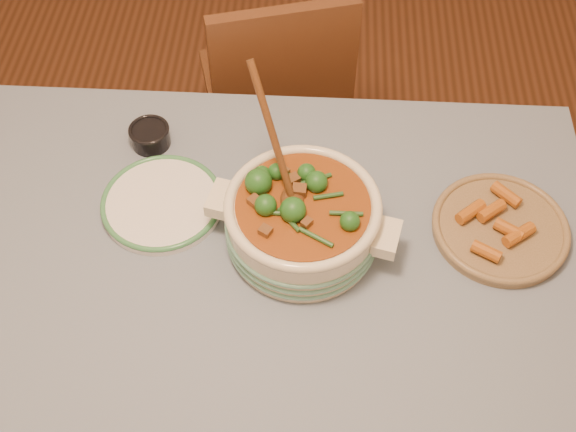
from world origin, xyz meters
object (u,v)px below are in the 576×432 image
object	(u,v)px
dining_table	(212,297)
stew_casserole	(302,218)
white_plate	(162,203)
chair_far	(277,91)
condiment_bowl	(150,135)
fried_plate	(501,227)

from	to	relation	value
dining_table	stew_casserole	world-z (taller)	stew_casserole
white_plate	chair_far	size ratio (longest dim) A/B	0.36
condiment_bowl	fried_plate	world-z (taller)	condiment_bowl
dining_table	fried_plate	bearing A→B (deg)	13.13
white_plate	chair_far	bearing A→B (deg)	72.04
stew_casserole	chair_far	distance (m)	0.81
white_plate	fried_plate	xyz separation A→B (m)	(0.74, -0.03, 0.01)
stew_casserole	condiment_bowl	xyz separation A→B (m)	(-0.37, 0.26, -0.05)
fried_plate	condiment_bowl	bearing A→B (deg)	164.75
stew_casserole	white_plate	bearing A→B (deg)	166.63
white_plate	chair_far	xyz separation A→B (m)	(0.21, 0.65, -0.27)
fried_plate	chair_far	size ratio (longest dim) A/B	0.41
condiment_bowl	fried_plate	xyz separation A→B (m)	(0.80, -0.22, -0.01)
white_plate	fried_plate	world-z (taller)	fried_plate
condiment_bowl	dining_table	bearing A→B (deg)	-63.58
stew_casserole	dining_table	bearing A→B (deg)	-152.40
dining_table	stew_casserole	xyz separation A→B (m)	(0.19, 0.10, 0.17)
condiment_bowl	chair_far	distance (m)	0.61
chair_far	fried_plate	bearing A→B (deg)	112.26
chair_far	condiment_bowl	bearing A→B (deg)	44.51
stew_casserole	condiment_bowl	bearing A→B (deg)	144.75
white_plate	condiment_bowl	size ratio (longest dim) A/B	2.78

